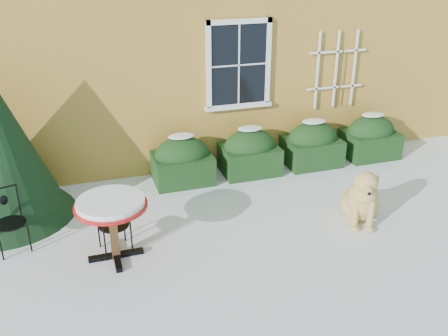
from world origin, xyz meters
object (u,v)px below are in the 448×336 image
object	(u,v)px
bistro_table	(111,210)
patio_chair_far	(9,220)
dog	(362,199)
patio_chair_near	(114,225)

from	to	relation	value
bistro_table	patio_chair_far	xyz separation A→B (m)	(-1.37, 0.68, -0.30)
bistro_table	patio_chair_far	distance (m)	1.56
bistro_table	dog	size ratio (longest dim) A/B	0.94
patio_chair_far	dog	bearing A→B (deg)	-23.69
dog	patio_chair_near	bearing A→B (deg)	-160.64
patio_chair_near	bistro_table	bearing A→B (deg)	69.58
bistro_table	dog	distance (m)	3.79
patio_chair_near	dog	distance (m)	3.76
dog	patio_chair_far	bearing A→B (deg)	-165.41
patio_chair_far	patio_chair_near	bearing A→B (deg)	-35.67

